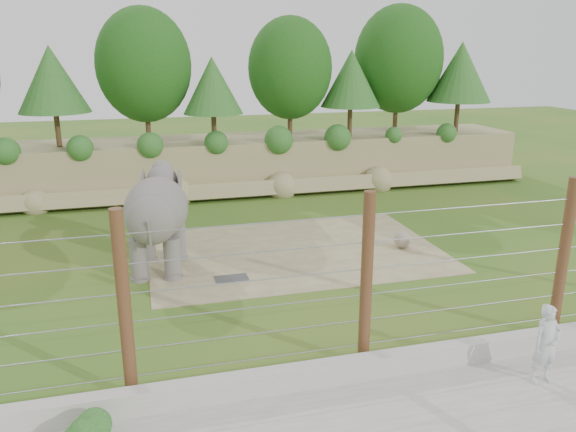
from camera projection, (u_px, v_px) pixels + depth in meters
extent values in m
plane|color=#30681C|center=(305.00, 286.00, 16.76)|extent=(90.00, 90.00, 0.00)
cube|color=#988B5D|center=(232.00, 163.00, 28.44)|extent=(30.00, 4.00, 2.50)
cube|color=#988B5D|center=(241.00, 191.00, 26.57)|extent=(30.00, 1.37, 1.07)
cylinder|color=#3F2B19|center=(58.00, 130.00, 25.41)|extent=(0.24, 0.24, 1.58)
sphere|color=#11460F|center=(52.00, 81.00, 24.80)|extent=(3.60, 3.60, 3.60)
cylinder|color=#3F2B19|center=(148.00, 122.00, 26.81)|extent=(0.24, 0.24, 1.92)
sphere|color=#11460F|center=(144.00, 65.00, 26.07)|extent=(4.40, 4.40, 4.40)
cylinder|color=#3F2B19|center=(214.00, 128.00, 26.52)|extent=(0.24, 0.24, 1.40)
sphere|color=#11460F|center=(213.00, 87.00, 25.98)|extent=(3.20, 3.20, 3.20)
cylinder|color=#3F2B19|center=(290.00, 119.00, 28.38)|extent=(0.24, 0.24, 1.82)
sphere|color=#11460F|center=(290.00, 68.00, 27.68)|extent=(4.16, 4.16, 4.16)
cylinder|color=#3F2B19|center=(350.00, 121.00, 28.61)|extent=(0.24, 0.24, 1.50)
sphere|color=#11460F|center=(351.00, 80.00, 28.03)|extent=(3.44, 3.44, 3.44)
cylinder|color=#3F2B19|center=(395.00, 112.00, 30.21)|extent=(0.24, 0.24, 2.03)
sphere|color=#11460F|center=(398.00, 59.00, 29.42)|extent=(4.64, 4.64, 4.64)
cylinder|color=#3F2B19|center=(457.00, 117.00, 29.90)|extent=(0.24, 0.24, 1.64)
sphere|color=#11460F|center=(460.00, 74.00, 29.26)|extent=(3.76, 3.76, 3.76)
cube|color=#8C7D58|center=(294.00, 250.00, 19.66)|extent=(10.00, 7.00, 0.02)
cube|color=#262628|center=(232.00, 278.00, 17.20)|extent=(1.00, 0.60, 0.03)
sphere|color=gray|center=(403.00, 240.00, 19.83)|extent=(0.60, 0.60, 0.60)
cube|color=#A4A198|center=(372.00, 366.00, 12.06)|extent=(26.00, 0.35, 0.50)
cylinder|color=#4F2D17|center=(125.00, 308.00, 10.78)|extent=(0.26, 0.26, 4.00)
cylinder|color=#4F2D17|center=(366.00, 282.00, 12.02)|extent=(0.26, 0.26, 4.00)
cylinder|color=#4F2D17|center=(563.00, 260.00, 13.26)|extent=(0.26, 0.26, 4.00)
cylinder|color=gray|center=(364.00, 344.00, 12.45)|extent=(20.00, 0.02, 0.02)
cylinder|color=gray|center=(365.00, 320.00, 12.28)|extent=(20.00, 0.02, 0.02)
cylinder|color=gray|center=(366.00, 294.00, 12.11)|extent=(20.00, 0.02, 0.02)
cylinder|color=gray|center=(367.00, 269.00, 11.94)|extent=(20.00, 0.02, 0.02)
cylinder|color=gray|center=(368.00, 242.00, 11.77)|extent=(20.00, 0.02, 0.02)
cylinder|color=gray|center=(369.00, 215.00, 11.60)|extent=(20.00, 0.02, 0.02)
sphere|color=#1D5E1B|center=(91.00, 430.00, 9.88)|extent=(0.65, 0.65, 0.65)
imported|color=silver|center=(546.00, 344.00, 11.67)|extent=(0.66, 0.45, 1.75)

